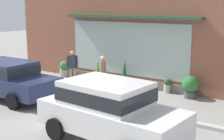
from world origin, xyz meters
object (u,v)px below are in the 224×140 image
(fire_hydrant, at_px, (86,84))
(potted_plant_trailing_edge, at_px, (64,69))
(potted_plant_window_left, at_px, (167,86))
(potted_plant_window_center, at_px, (98,72))
(parked_car_navy, at_px, (7,77))
(potted_plant_by_entrance, at_px, (124,74))
(parked_car_white, at_px, (109,108))
(potted_plant_corner_tall, at_px, (190,86))
(pedestrian_with_handbag, at_px, (103,71))
(pedestrian_passerby, at_px, (72,65))

(fire_hydrant, height_order, potted_plant_trailing_edge, potted_plant_trailing_edge)
(potted_plant_trailing_edge, height_order, potted_plant_window_left, potted_plant_trailing_edge)
(potted_plant_window_center, bearing_deg, potted_plant_window_left, 2.69)
(parked_car_navy, xyz_separation_m, potted_plant_by_entrance, (2.91, 4.10, -0.23))
(fire_hydrant, relative_size, parked_car_navy, 0.18)
(potted_plant_by_entrance, bearing_deg, potted_plant_window_center, 178.28)
(fire_hydrant, height_order, parked_car_white, parked_car_white)
(fire_hydrant, bearing_deg, potted_plant_corner_tall, 23.91)
(potted_plant_window_center, bearing_deg, parked_car_white, -50.08)
(potted_plant_by_entrance, relative_size, potted_plant_window_left, 2.14)
(potted_plant_by_entrance, height_order, potted_plant_window_left, potted_plant_by_entrance)
(potted_plant_by_entrance, bearing_deg, potted_plant_window_left, 6.04)
(parked_car_navy, relative_size, potted_plant_window_center, 3.97)
(parked_car_navy, distance_m, potted_plant_trailing_edge, 4.34)
(fire_hydrant, xyz_separation_m, potted_plant_window_left, (2.84, 1.97, -0.08))
(potted_plant_window_left, bearing_deg, potted_plant_window_center, -177.31)
(pedestrian_with_handbag, xyz_separation_m, potted_plant_corner_tall, (3.40, 1.26, -0.41))
(potted_plant_corner_tall, bearing_deg, pedestrian_passerby, -169.42)
(pedestrian_with_handbag, relative_size, parked_car_navy, 0.36)
(parked_car_navy, height_order, potted_plant_window_center, parked_car_navy)
(pedestrian_passerby, distance_m, potted_plant_corner_tall, 5.44)
(pedestrian_with_handbag, height_order, potted_plant_corner_tall, pedestrian_with_handbag)
(fire_hydrant, relative_size, pedestrian_passerby, 0.50)
(pedestrian_with_handbag, xyz_separation_m, parked_car_white, (3.11, -3.91, 0.01))
(parked_car_white, bearing_deg, potted_plant_trailing_edge, 144.97)
(parked_car_navy, height_order, parked_car_white, parked_car_white)
(potted_plant_trailing_edge, bearing_deg, potted_plant_corner_tall, -1.15)
(parked_car_navy, height_order, potted_plant_corner_tall, parked_car_navy)
(fire_hydrant, distance_m, parked_car_navy, 3.17)
(parked_car_navy, bearing_deg, potted_plant_window_left, 41.45)
(pedestrian_with_handbag, relative_size, potted_plant_window_left, 2.64)
(fire_hydrant, height_order, pedestrian_with_handbag, pedestrian_with_handbag)
(fire_hydrant, bearing_deg, potted_plant_window_left, 34.77)
(pedestrian_with_handbag, xyz_separation_m, potted_plant_by_entrance, (0.28, 1.27, -0.30))
(parked_car_white, distance_m, potted_plant_window_left, 5.49)
(potted_plant_corner_tall, distance_m, potted_plant_trailing_edge, 6.92)
(potted_plant_window_center, bearing_deg, pedestrian_passerby, -122.55)
(parked_car_white, relative_size, potted_plant_window_left, 7.03)
(potted_plant_window_center, relative_size, potted_plant_by_entrance, 0.85)
(potted_plant_window_left, bearing_deg, parked_car_white, -81.39)
(parked_car_navy, xyz_separation_m, potted_plant_trailing_edge, (-0.89, 4.22, -0.44))
(pedestrian_passerby, bearing_deg, potted_plant_trailing_edge, -61.38)
(pedestrian_passerby, bearing_deg, potted_plant_window_left, 170.29)
(parked_car_white, relative_size, potted_plant_by_entrance, 3.28)
(parked_car_white, relative_size, potted_plant_corner_tall, 4.65)
(potted_plant_corner_tall, xyz_separation_m, potted_plant_window_center, (-4.66, 0.06, 0.02))
(potted_plant_corner_tall, relative_size, potted_plant_by_entrance, 0.71)
(fire_hydrant, distance_m, pedestrian_with_handbag, 0.90)
(potted_plant_corner_tall, bearing_deg, pedestrian_with_handbag, -159.60)
(pedestrian_passerby, height_order, potted_plant_window_left, pedestrian_passerby)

